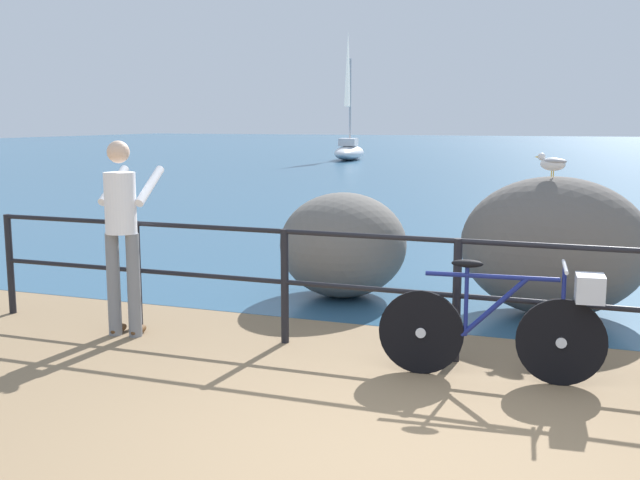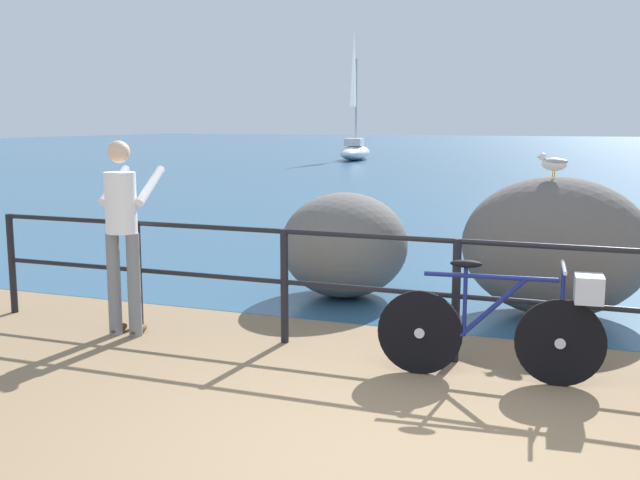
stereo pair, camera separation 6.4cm
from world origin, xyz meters
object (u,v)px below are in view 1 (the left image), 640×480
sailboat (349,146)px  seagull (553,163)px  bicycle (510,321)px  breakwater_boulder_left (343,245)px  person_at_railing (122,228)px  breakwater_boulder_main (554,246)px

sailboat → seagull: bearing=-167.4°
bicycle → breakwater_boulder_left: breakwater_boulder_left is taller
person_at_railing → breakwater_boulder_main: size_ratio=0.96×
person_at_railing → breakwater_boulder_main: 4.21m
breakwater_boulder_left → sailboat: sailboat is taller
seagull → sailboat: (-11.23, 28.06, -0.84)m
bicycle → person_at_railing: person_at_railing is taller
person_at_railing → sailboat: sailboat is taller
person_at_railing → seagull: person_at_railing is taller
person_at_railing → seagull: bearing=-68.3°
bicycle → breakwater_boulder_left: 3.05m
bicycle → breakwater_boulder_main: breakwater_boulder_main is taller
person_at_railing → sailboat: bearing=6.3°
seagull → sailboat: 30.24m
bicycle → breakwater_boulder_left: size_ratio=1.19×
bicycle → person_at_railing: size_ratio=0.95×
person_at_railing → breakwater_boulder_left: person_at_railing is taller
bicycle → seagull: size_ratio=5.02×
seagull → bicycle: bearing=107.9°
breakwater_boulder_main → breakwater_boulder_left: size_ratio=1.31×
person_at_railing → breakwater_boulder_left: 2.61m
breakwater_boulder_left → sailboat: bearing=107.9°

